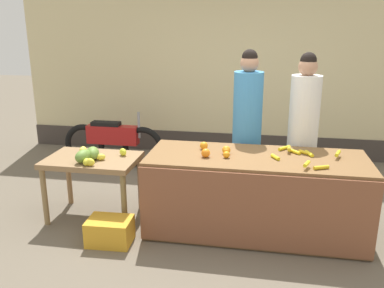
{
  "coord_description": "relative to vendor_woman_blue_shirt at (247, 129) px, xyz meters",
  "views": [
    {
      "loc": [
        0.48,
        -4.01,
        2.14
      ],
      "look_at": [
        -0.27,
        0.15,
        0.89
      ],
      "focal_mm": 37.97,
      "sensor_mm": 36.0,
      "label": 1
    }
  ],
  "objects": [
    {
      "name": "produce_sack",
      "position": [
        -0.91,
        -0.03,
        -0.7
      ],
      "size": [
        0.43,
        0.46,
        0.49
      ],
      "primitive_type": "ellipsoid",
      "rotation": [
        0.0,
        0.0,
        1.08
      ],
      "color": "maroon",
      "rests_on": "ground"
    },
    {
      "name": "produce_crate",
      "position": [
        -1.29,
        -1.21,
        -0.82
      ],
      "size": [
        0.45,
        0.34,
        0.26
      ],
      "primitive_type": "cube",
      "rotation": [
        0.0,
        0.0,
        0.04
      ],
      "color": "gold",
      "rests_on": "ground"
    },
    {
      "name": "ground_plane",
      "position": [
        -0.3,
        -0.68,
        -0.95
      ],
      "size": [
        24.0,
        24.0,
        0.0
      ],
      "primitive_type": "plane",
      "color": "#665B4C"
    },
    {
      "name": "orange_pile",
      "position": [
        -0.29,
        -0.69,
        -0.07
      ],
      "size": [
        0.35,
        0.35,
        0.09
      ],
      "color": "orange",
      "rests_on": "fruit_stall_counter"
    },
    {
      "name": "market_wall_back",
      "position": [
        -0.3,
        2.05,
        0.57
      ],
      "size": [
        7.25,
        0.23,
        3.09
      ],
      "color": "beige",
      "rests_on": "ground"
    },
    {
      "name": "vendor_woman_blue_shirt",
      "position": [
        0.0,
        0.0,
        0.0
      ],
      "size": [
        0.34,
        0.34,
        1.87
      ],
      "color": "#33333D",
      "rests_on": "ground"
    },
    {
      "name": "mango_papaya_pile",
      "position": [
        -1.65,
        -0.77,
        -0.17
      ],
      "size": [
        0.59,
        0.5,
        0.14
      ],
      "color": "yellow",
      "rests_on": "side_table_wooden"
    },
    {
      "name": "parked_motorcycle",
      "position": [
        -2.09,
        1.02,
        -0.54
      ],
      "size": [
        1.6,
        0.18,
        0.88
      ],
      "color": "black",
      "rests_on": "ground"
    },
    {
      "name": "banana_bunch_pile",
      "position": [
        0.6,
        -0.64,
        -0.08
      ],
      "size": [
        0.71,
        0.71,
        0.07
      ],
      "color": "yellow",
      "rests_on": "fruit_stall_counter"
    },
    {
      "name": "side_table_wooden",
      "position": [
        -1.67,
        -0.68,
        -0.33
      ],
      "size": [
        1.01,
        0.67,
        0.72
      ],
      "color": "olive",
      "rests_on": "ground"
    },
    {
      "name": "vendor_woman_white_shirt",
      "position": [
        0.64,
        -0.03,
        -0.01
      ],
      "size": [
        0.34,
        0.34,
        1.85
      ],
      "color": "#33333D",
      "rests_on": "ground"
    },
    {
      "name": "fruit_stall_counter",
      "position": [
        0.14,
        -0.69,
        -0.53
      ],
      "size": [
        2.25,
        0.89,
        0.84
      ],
      "color": "brown",
      "rests_on": "ground"
    }
  ]
}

